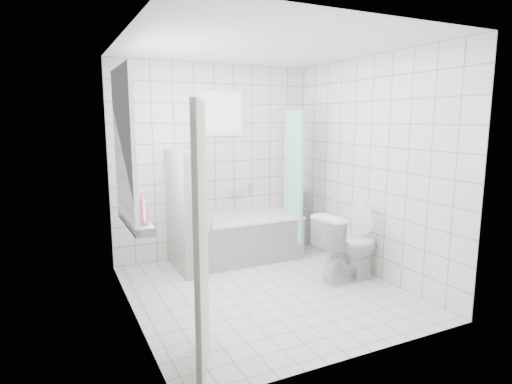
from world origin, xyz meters
TOP-DOWN VIEW (x-y plane):
  - ground at (0.00, 0.00)m, footprint 3.00×3.00m
  - ceiling at (0.00, 0.00)m, footprint 3.00×3.00m
  - wall_back at (0.00, 1.50)m, footprint 2.80×0.02m
  - wall_front at (0.00, -1.50)m, footprint 2.80×0.02m
  - wall_left at (-1.40, 0.00)m, footprint 0.02×3.00m
  - wall_right at (1.40, 0.00)m, footprint 0.02×3.00m
  - window_left at (-1.35, 0.30)m, footprint 0.01×0.90m
  - window_back at (0.10, 1.46)m, footprint 0.50×0.01m
  - window_sill at (-1.31, 0.30)m, footprint 0.18×1.02m
  - door at (-1.09, -1.11)m, footprint 0.35×0.75m
  - bathtub at (0.21, 1.12)m, footprint 1.55×0.77m
  - partition_wall at (-0.63, 1.07)m, footprint 0.15×0.85m
  - tiled_ledge at (1.20, 1.38)m, footprint 0.40×0.24m
  - toilet at (1.03, -0.12)m, footprint 0.83×0.52m
  - curtain_rod at (0.93, 1.10)m, footprint 0.02×0.80m
  - shower_curtain at (0.93, 0.97)m, footprint 0.14×0.48m
  - tub_faucet at (0.31, 1.46)m, footprint 0.18×0.06m
  - sill_bottles at (-1.30, 0.26)m, footprint 0.17×0.74m
  - ledge_bottles at (1.24, 1.37)m, footprint 0.19×0.15m

SIDE VIEW (x-z plane):
  - ground at x=0.00m, z-range 0.00..0.00m
  - tiled_ledge at x=1.20m, z-range 0.00..0.55m
  - bathtub at x=0.21m, z-range 0.00..0.58m
  - toilet at x=1.03m, z-range 0.00..0.80m
  - ledge_bottles at x=1.24m, z-range 0.54..0.81m
  - partition_wall at x=-0.63m, z-range 0.00..1.50m
  - tub_faucet at x=0.31m, z-range 0.82..0.88m
  - window_sill at x=-1.31m, z-range 0.82..0.90m
  - door at x=-1.09m, z-range 0.00..2.00m
  - sill_bottles at x=-1.30m, z-range 0.87..1.20m
  - shower_curtain at x=0.93m, z-range 0.21..1.99m
  - wall_back at x=0.00m, z-range 0.00..2.60m
  - wall_front at x=0.00m, z-range 0.00..2.60m
  - wall_left at x=-1.40m, z-range 0.00..2.60m
  - wall_right at x=1.40m, z-range 0.00..2.60m
  - window_left at x=-1.35m, z-range 0.90..2.30m
  - window_back at x=0.10m, z-range 1.70..2.20m
  - curtain_rod at x=0.93m, z-range 1.99..2.01m
  - ceiling at x=0.00m, z-range 2.60..2.60m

